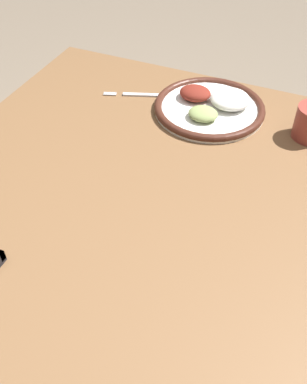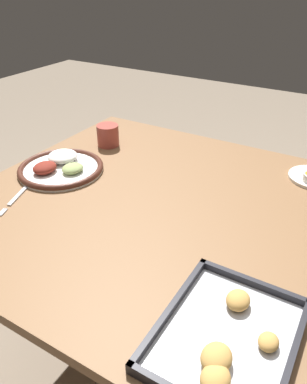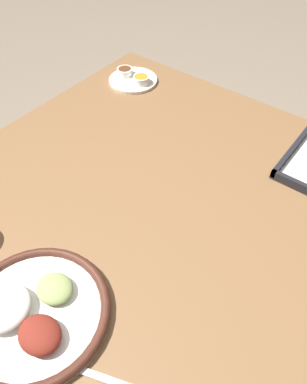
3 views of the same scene
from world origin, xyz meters
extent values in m
plane|color=#7A6B59|center=(0.00, 0.00, 0.00)|extent=(8.00, 8.00, 0.00)
cube|color=brown|center=(0.00, 0.00, 0.73)|extent=(1.04, 1.07, 0.03)
cylinder|color=brown|center=(0.47, -0.49, 0.36)|extent=(0.06, 0.06, 0.71)
cylinder|color=white|center=(0.00, -0.36, 0.75)|extent=(0.28, 0.28, 0.01)
torus|color=#472319|center=(0.00, -0.36, 0.75)|extent=(0.29, 0.29, 0.02)
ellipsoid|color=silver|center=(-0.04, -0.39, 0.77)|extent=(0.10, 0.10, 0.04)
ellipsoid|color=maroon|center=(0.05, -0.39, 0.77)|extent=(0.08, 0.07, 0.03)
ellipsoid|color=#8C9E5B|center=(0.00, -0.31, 0.77)|extent=(0.07, 0.07, 0.03)
cube|color=silver|center=(0.17, -0.37, 0.74)|extent=(0.15, 0.06, 0.00)
cylinder|color=silver|center=(0.27, -0.34, 0.74)|extent=(0.03, 0.01, 0.00)
cylinder|color=silver|center=(0.27, -0.34, 0.74)|extent=(0.03, 0.01, 0.00)
cylinder|color=silver|center=(0.27, -0.33, 0.74)|extent=(0.03, 0.01, 0.00)
cylinder|color=silver|center=(0.27, -0.33, 0.74)|extent=(0.03, 0.01, 0.00)
camera|label=1|loc=(-0.26, 0.60, 1.40)|focal=42.00mm
camera|label=2|loc=(0.80, 0.48, 1.34)|focal=35.00mm
camera|label=3|loc=(0.36, -0.47, 1.42)|focal=35.00mm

